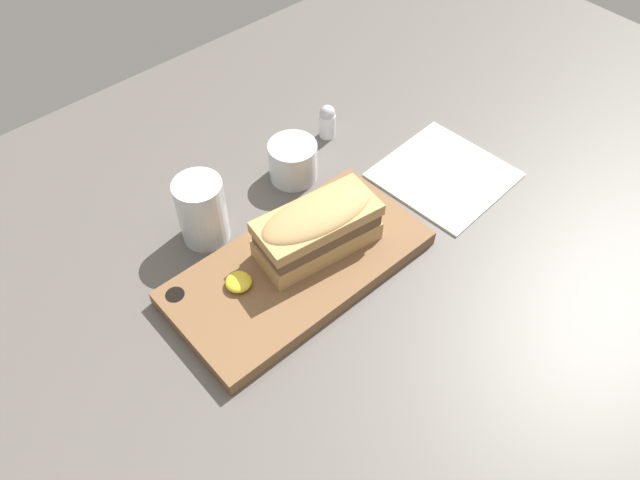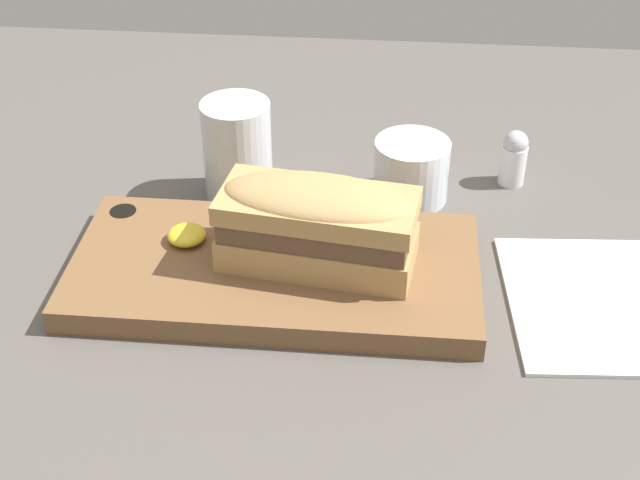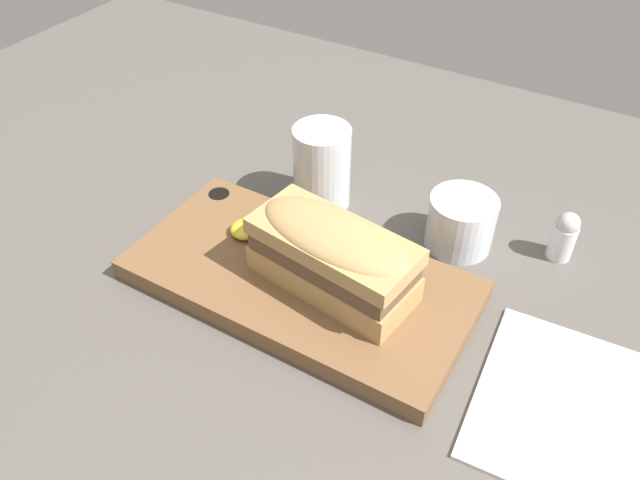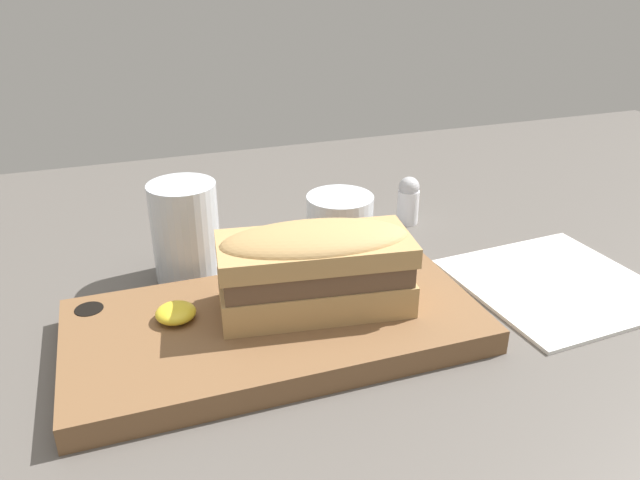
{
  "view_description": "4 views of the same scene",
  "coord_description": "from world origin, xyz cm",
  "px_view_note": "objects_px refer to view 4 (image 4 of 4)",
  "views": [
    {
      "loc": [
        -41.95,
        -39.98,
        72.51
      ],
      "look_at": [
        -5.53,
        1.25,
        7.55
      ],
      "focal_mm": 35.0,
      "sensor_mm": 36.0,
      "label": 1
    },
    {
      "loc": [
        1.37,
        -61.64,
        52.54
      ],
      "look_at": [
        -4.49,
        1.42,
        7.52
      ],
      "focal_mm": 50.0,
      "sensor_mm": 36.0,
      "label": 2
    },
    {
      "loc": [
        17.46,
        -37.59,
        51.04
      ],
      "look_at": [
        -6.04,
        2.13,
        10.25
      ],
      "focal_mm": 35.0,
      "sensor_mm": 36.0,
      "label": 3
    },
    {
      "loc": [
        -20.61,
        -44.08,
        34.8
      ],
      "look_at": [
        -3.8,
        4.12,
        10.3
      ],
      "focal_mm": 35.0,
      "sensor_mm": 36.0,
      "label": 4
    }
  ],
  "objects_px": {
    "water_glass": "(186,237)",
    "wine_glass": "(340,225)",
    "sandwich": "(315,265)",
    "serving_board": "(275,326)",
    "salt_shaker": "(408,200)",
    "napkin": "(556,284)"
  },
  "relations": [
    {
      "from": "sandwich",
      "to": "napkin",
      "type": "bearing_deg",
      "value": -2.04
    },
    {
      "from": "water_glass",
      "to": "wine_glass",
      "type": "bearing_deg",
      "value": 3.71
    },
    {
      "from": "wine_glass",
      "to": "water_glass",
      "type": "bearing_deg",
      "value": -176.29
    },
    {
      "from": "sandwich",
      "to": "water_glass",
      "type": "bearing_deg",
      "value": 124.28
    },
    {
      "from": "napkin",
      "to": "salt_shaker",
      "type": "distance_m",
      "value": 0.22
    },
    {
      "from": "sandwich",
      "to": "salt_shaker",
      "type": "relative_size",
      "value": 2.93
    },
    {
      "from": "serving_board",
      "to": "napkin",
      "type": "distance_m",
      "value": 0.31
    },
    {
      "from": "serving_board",
      "to": "water_glass",
      "type": "height_order",
      "value": "water_glass"
    },
    {
      "from": "serving_board",
      "to": "water_glass",
      "type": "distance_m",
      "value": 0.16
    },
    {
      "from": "wine_glass",
      "to": "salt_shaker",
      "type": "relative_size",
      "value": 1.26
    },
    {
      "from": "wine_glass",
      "to": "salt_shaker",
      "type": "bearing_deg",
      "value": 19.72
    },
    {
      "from": "sandwich",
      "to": "salt_shaker",
      "type": "bearing_deg",
      "value": 45.11
    },
    {
      "from": "sandwich",
      "to": "water_glass",
      "type": "height_order",
      "value": "water_glass"
    },
    {
      "from": "napkin",
      "to": "wine_glass",
      "type": "bearing_deg",
      "value": 138.53
    },
    {
      "from": "sandwich",
      "to": "salt_shaker",
      "type": "height_order",
      "value": "sandwich"
    },
    {
      "from": "salt_shaker",
      "to": "serving_board",
      "type": "bearing_deg",
      "value": -139.87
    },
    {
      "from": "water_glass",
      "to": "napkin",
      "type": "distance_m",
      "value": 0.39
    },
    {
      "from": "water_glass",
      "to": "salt_shaker",
      "type": "distance_m",
      "value": 0.29
    },
    {
      "from": "wine_glass",
      "to": "salt_shaker",
      "type": "distance_m",
      "value": 0.11
    },
    {
      "from": "napkin",
      "to": "serving_board",
      "type": "bearing_deg",
      "value": 178.74
    },
    {
      "from": "sandwich",
      "to": "water_glass",
      "type": "xyz_separation_m",
      "value": [
        -0.1,
        0.14,
        -0.02
      ]
    },
    {
      "from": "serving_board",
      "to": "water_glass",
      "type": "bearing_deg",
      "value": 111.45
    }
  ]
}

